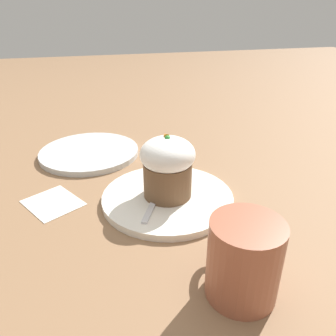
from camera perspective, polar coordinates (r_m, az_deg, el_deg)
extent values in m
plane|color=#846042|center=(0.61, -0.07, -5.69)|extent=(4.00, 4.00, 0.00)
cylinder|color=white|center=(0.61, -0.07, -5.17)|extent=(0.24, 0.24, 0.01)
cylinder|color=brown|center=(0.60, 0.00, -1.72)|extent=(0.09, 0.09, 0.07)
ellipsoid|color=white|center=(0.57, 0.00, 2.62)|extent=(0.10, 0.10, 0.06)
cone|color=orange|center=(0.57, -0.25, 5.70)|extent=(0.02, 0.01, 0.01)
sphere|color=green|center=(0.56, 0.00, 5.36)|extent=(0.01, 0.01, 0.01)
cube|color=silver|center=(0.56, -3.11, -7.25)|extent=(0.08, 0.05, 0.00)
ellipsoid|color=silver|center=(0.61, -1.84, -4.43)|extent=(0.05, 0.05, 0.01)
cylinder|color=#9E563D|center=(0.42, 13.07, -15.31)|extent=(0.09, 0.09, 0.11)
torus|color=#9E563D|center=(0.45, 10.16, -11.33)|extent=(0.06, 0.01, 0.06)
cylinder|color=silver|center=(0.82, -13.51, 2.69)|extent=(0.24, 0.24, 0.01)
cube|color=white|center=(0.64, -19.41, -5.70)|extent=(0.13, 0.12, 0.00)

